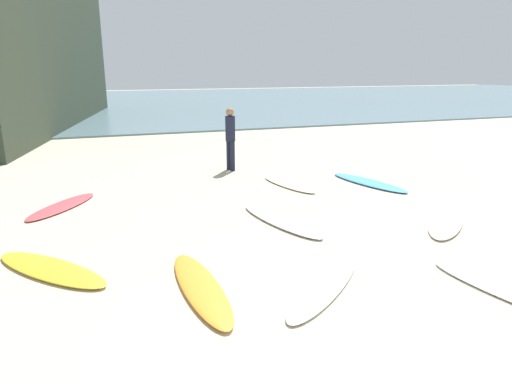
{
  "coord_description": "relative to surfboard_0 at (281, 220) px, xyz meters",
  "views": [
    {
      "loc": [
        -3.56,
        -3.54,
        2.9
      ],
      "look_at": [
        -0.35,
        5.31,
        0.3
      ],
      "focal_mm": 31.77,
      "sensor_mm": 36.0,
      "label": 1
    }
  ],
  "objects": [
    {
      "name": "surfboard_8",
      "position": [
        2.91,
        -1.21,
        -0.0
      ],
      "size": [
        1.91,
        1.79,
        0.08
      ],
      "primitive_type": "ellipsoid",
      "rotation": [
        0.0,
        0.0,
        2.3
      ],
      "color": "white",
      "rests_on": "ground_plane"
    },
    {
      "name": "surfboard_0",
      "position": [
        0.0,
        0.0,
        0.0
      ],
      "size": [
        1.09,
        2.47,
        0.08
      ],
      "primitive_type": "ellipsoid",
      "rotation": [
        0.0,
        0.0,
        3.37
      ],
      "color": "white",
      "rests_on": "ground_plane"
    },
    {
      "name": "surfboard_2",
      "position": [
        -0.46,
        -2.66,
        -0.01
      ],
      "size": [
        2.1,
        1.95,
        0.07
      ],
      "primitive_type": "ellipsoid",
      "rotation": [
        0.0,
        0.0,
        -0.84
      ],
      "color": "silver",
      "rests_on": "ground_plane"
    },
    {
      "name": "ocean_water",
      "position": [
        0.28,
        32.8,
        -0.0
      ],
      "size": [
        120.0,
        40.0,
        0.08
      ],
      "primitive_type": "cube",
      "color": "slate",
      "rests_on": "ground_plane"
    },
    {
      "name": "surfboard_1",
      "position": [
        1.3,
        2.55,
        -0.01
      ],
      "size": [
        0.94,
        2.11,
        0.07
      ],
      "primitive_type": "ellipsoid",
      "rotation": [
        0.0,
        0.0,
        3.35
      ],
      "color": "white",
      "rests_on": "ground_plane"
    },
    {
      "name": "surfboard_7",
      "position": [
        3.3,
        2.0,
        -0.0
      ],
      "size": [
        1.15,
        2.51,
        0.08
      ],
      "primitive_type": "ellipsoid",
      "rotation": [
        0.0,
        0.0,
        3.38
      ],
      "color": "#489EDF",
      "rests_on": "ground_plane"
    },
    {
      "name": "beachgoer_near",
      "position": [
        0.43,
        4.74,
        0.97
      ],
      "size": [
        0.34,
        0.34,
        1.8
      ],
      "rotation": [
        0.0,
        0.0,
        1.84
      ],
      "color": "#191E33",
      "rests_on": "ground_plane"
    },
    {
      "name": "surfboard_3",
      "position": [
        -4.03,
        2.47,
        -0.01
      ],
      "size": [
        1.66,
        2.05,
        0.06
      ],
      "primitive_type": "ellipsoid",
      "rotation": [
        0.0,
        0.0,
        2.54
      ],
      "color": "#E0484F",
      "rests_on": "ground_plane"
    },
    {
      "name": "ground_plane",
      "position": [
        0.28,
        -4.1,
        -0.04
      ],
      "size": [
        120.0,
        120.0,
        0.0
      ],
      "primitive_type": "plane",
      "color": "beige"
    },
    {
      "name": "surfboard_6",
      "position": [
        -4.04,
        -0.88,
        0.0
      ],
      "size": [
        1.91,
        2.12,
        0.08
      ],
      "primitive_type": "ellipsoid",
      "rotation": [
        0.0,
        0.0,
        0.69
      ],
      "color": "yellow",
      "rests_on": "ground_plane"
    },
    {
      "name": "surfboard_4",
      "position": [
        -2.09,
        -2.19,
        0.0
      ],
      "size": [
        0.59,
        2.33,
        0.09
      ],
      "primitive_type": "ellipsoid",
      "rotation": [
        0.0,
        0.0,
        3.18
      ],
      "color": "orange",
      "rests_on": "ground_plane"
    }
  ]
}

